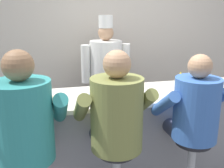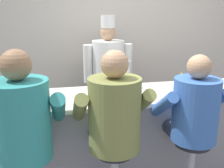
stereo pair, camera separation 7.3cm
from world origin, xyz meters
The scene contains 14 objects.
wall_back centered at (0.00, 1.84, 1.35)m, with size 10.00×0.06×2.70m.
diner_counter centered at (0.00, 0.36, 0.48)m, with size 3.05×0.72×0.96m.
ketchup_bottle_red centered at (0.33, 0.26, 1.07)m, with size 0.07×0.07×0.24m.
mustard_bottle_yellow centered at (0.22, 0.25, 1.07)m, with size 0.06×0.06×0.23m.
breakfast_plate centered at (-1.31, 0.15, 0.98)m, with size 0.26×0.26×0.05m.
cereal_bowl centered at (-1.32, 0.40, 0.98)m, with size 0.14×0.14×0.05m.
coffee_mug_blue centered at (-0.69, 0.25, 1.00)m, with size 0.12×0.08×0.08m.
coffee_mug_tan centered at (-1.10, 0.17, 1.00)m, with size 0.13×0.08×0.09m.
cup_stack_steel centered at (-0.28, 0.60, 1.11)m, with size 0.09×0.09×0.29m.
napkin_dispenser_chrome centered at (-0.31, 0.32, 1.02)m, with size 0.10×0.06×0.11m.
diner_seated_teal centered at (-1.30, -0.23, 0.97)m, with size 0.65×0.64×1.53m.
diner_seated_olive centered at (-0.60, -0.23, 0.96)m, with size 0.63×0.62×1.51m.
diner_seated_blue centered at (0.10, -0.23, 0.93)m, with size 0.58×0.58×1.45m.
cook_in_whites_near centered at (-0.33, 1.33, 0.95)m, with size 0.68×0.43×1.73m.
Camera 1 is at (-1.09, -2.11, 1.77)m, focal length 42.00 mm.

